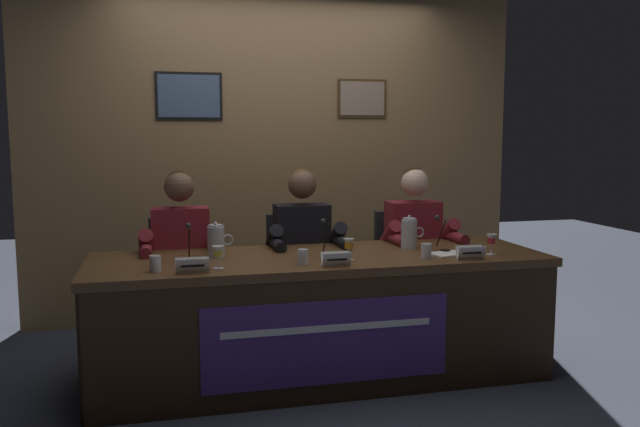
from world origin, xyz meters
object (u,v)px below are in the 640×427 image
(chair_center, at_px, (298,282))
(juice_glass_right, at_px, (491,240))
(panelist_right, at_px, (417,243))
(microphone_right, at_px, (442,240))
(nameplate_center, at_px, (336,259))
(microphone_center, at_px, (327,244))
(water_pitcher_left_side, at_px, (216,241))
(panelist_left, at_px, (181,253))
(water_cup_right, at_px, (426,252))
(chair_left, at_px, (181,288))
(water_cup_center, at_px, (303,258))
(nameplate_left, at_px, (192,265))
(water_cup_left, at_px, (155,264))
(water_pitcher_right_side, at_px, (409,233))
(juice_glass_left, at_px, (218,253))
(microphone_left, at_px, (190,250))
(conference_table, at_px, (324,298))
(panelist_center, at_px, (304,247))
(nameplate_right, at_px, (471,252))
(juice_glass_center, at_px, (349,245))
(document_stack_right, at_px, (448,254))
(chair_right, at_px, (406,276))

(chair_center, height_order, juice_glass_right, chair_center)
(panelist_right, distance_m, microphone_right, 0.50)
(juice_glass_right, bearing_deg, nameplate_center, -173.56)
(nameplate_center, distance_m, microphone_center, 0.28)
(microphone_center, distance_m, water_pitcher_left_side, 0.65)
(panelist_left, xyz_separation_m, water_cup_right, (1.37, -0.66, 0.06))
(chair_left, relative_size, water_cup_center, 10.56)
(chair_left, xyz_separation_m, water_pitcher_left_side, (0.19, -0.53, 0.40))
(nameplate_left, height_order, microphone_right, microphone_right)
(water_cup_left, xyz_separation_m, juice_glass_right, (1.95, 0.01, 0.05))
(nameplate_left, height_order, water_pitcher_right_side, water_pitcher_right_side)
(juice_glass_left, relative_size, water_cup_right, 1.46)
(microphone_left, xyz_separation_m, water_pitcher_right_side, (1.37, 0.15, 0.02))
(conference_table, relative_size, water_cup_left, 31.59)
(panelist_left, height_order, chair_center, panelist_left)
(nameplate_left, bearing_deg, juice_glass_left, 26.79)
(juice_glass_left, distance_m, water_cup_center, 0.47)
(panelist_center, distance_m, nameplate_center, 0.77)
(juice_glass_right, height_order, water_pitcher_left_side, water_pitcher_left_side)
(microphone_left, distance_m, nameplate_right, 1.60)
(conference_table, xyz_separation_m, panelist_right, (0.80, 0.53, 0.21))
(juice_glass_right, bearing_deg, panelist_left, 160.06)
(water_cup_left, xyz_separation_m, water_cup_right, (1.53, 0.01, 0.00))
(nameplate_left, height_order, panelist_center, panelist_center)
(conference_table, height_order, nameplate_left, nameplate_left)
(nameplate_right, xyz_separation_m, juice_glass_right, (0.19, 0.11, 0.05))
(microphone_left, bearing_deg, nameplate_right, -10.09)
(panelist_left, relative_size, microphone_left, 5.67)
(water_cup_left, bearing_deg, juice_glass_center, 2.76)
(chair_left, height_order, juice_glass_left, chair_left)
(nameplate_left, xyz_separation_m, chair_center, (0.76, 0.94, -0.34))
(juice_glass_left, height_order, microphone_right, microphone_right)
(chair_left, bearing_deg, microphone_right, -23.77)
(nameplate_center, bearing_deg, document_stack_right, 12.35)
(panelist_left, bearing_deg, juice_glass_left, -75.66)
(water_cup_center, xyz_separation_m, juice_glass_right, (1.16, 0.02, 0.05))
(microphone_left, relative_size, microphone_center, 1.00)
(water_pitcher_right_side, distance_m, document_stack_right, 0.32)
(panelist_right, relative_size, nameplate_right, 7.41)
(chair_left, height_order, water_cup_left, chair_left)
(microphone_right, bearing_deg, water_pitcher_left_side, 173.68)
(microphone_left, relative_size, water_cup_center, 2.54)
(chair_left, bearing_deg, chair_right, 0.00)
(microphone_center, bearing_deg, chair_left, 140.15)
(chair_left, distance_m, microphone_left, 0.77)
(water_cup_center, distance_m, document_stack_right, 0.90)
(conference_table, relative_size, nameplate_left, 15.56)
(microphone_center, relative_size, document_stack_right, 0.91)
(panelist_left, height_order, water_cup_right, panelist_left)
(water_pitcher_right_side, xyz_separation_m, document_stack_right, (0.14, -0.28, -0.09))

